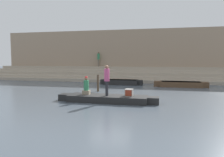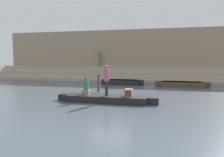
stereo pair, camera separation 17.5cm
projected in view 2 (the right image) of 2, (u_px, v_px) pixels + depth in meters
The scene contains 11 objects.
ground_plane at pixel (110, 100), 13.68m from camera, with size 120.00×120.00×0.00m, color #4C5660.
ghat_steps at pixel (136, 76), 25.08m from camera, with size 36.00×3.14×1.67m.
back_wall at pixel (138, 55), 26.56m from camera, with size 34.20×1.28×6.11m.
rowboat_main at pixel (107, 98), 12.95m from camera, with size 6.00×1.53×0.39m.
person_standing at pixel (107, 78), 12.67m from camera, with size 0.31×0.31×1.78m.
person_rowing at pixel (86, 87), 13.27m from camera, with size 0.43×0.34×1.12m.
tv_set at pixel (129, 93), 12.62m from camera, with size 0.44×0.49×0.42m.
moored_boat_shore at pixel (182, 84), 19.97m from camera, with size 4.80×1.25×0.49m.
moored_boat_distant at pixel (122, 82), 21.90m from camera, with size 4.25×1.25×0.49m.
mooring_post at pixel (98, 83), 17.20m from camera, with size 0.17×0.17×1.33m, color #473828.
person_on_steps at pixel (100, 58), 26.78m from camera, with size 0.30×0.30×1.78m.
Camera 2 is at (3.31, -13.10, 2.50)m, focal length 35.00 mm.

